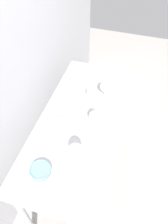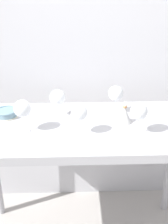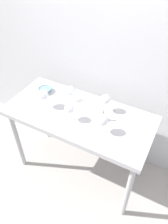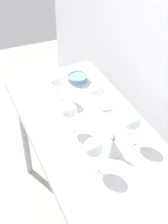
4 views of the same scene
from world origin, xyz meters
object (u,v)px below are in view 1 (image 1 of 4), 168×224
object	(u,v)px
wine_glass_far_right	(71,88)
decanter_funnel	(88,95)
wine_glass_near_left	(76,151)
wine_glass_near_center	(95,117)
tasting_sheet_upper	(66,118)
wine_glass_far_left	(59,123)
tasting_bowl	(40,171)
wine_glass_near_right	(106,87)

from	to	relation	value
wine_glass_far_right	decanter_funnel	distance (m)	0.15
wine_glass_near_left	decanter_funnel	xyz separation A→B (m)	(0.57, 0.09, -0.08)
wine_glass_near_center	decanter_funnel	bearing A→B (deg)	26.26
wine_glass_near_left	wine_glass_far_right	xyz separation A→B (m)	(0.53, 0.21, -0.00)
wine_glass_near_left	tasting_sheet_upper	xyz separation A→B (m)	(0.34, 0.19, -0.13)
wine_glass_near_left	wine_glass_far_left	size ratio (longest dim) A/B	1.08
wine_glass_near_left	tasting_bowl	world-z (taller)	wine_glass_near_left
wine_glass_near_left	wine_glass_far_left	bearing A→B (deg)	45.58
tasting_bowl	decanter_funnel	size ratio (longest dim) A/B	1.00
wine_glass_far_right	tasting_sheet_upper	distance (m)	0.24
wine_glass_far_left	decanter_funnel	size ratio (longest dim) A/B	1.16
wine_glass_near_left	decanter_funnel	bearing A→B (deg)	8.78
wine_glass_near_center	tasting_bowl	xyz separation A→B (m)	(-0.45, 0.23, -0.10)
tasting_sheet_upper	decanter_funnel	size ratio (longest dim) A/B	1.54
wine_glass_near_center	tasting_sheet_upper	size ratio (longest dim) A/B	0.76
wine_glass_near_right	wine_glass_far_right	world-z (taller)	wine_glass_near_right
wine_glass_near_right	tasting_sheet_upper	xyz separation A→B (m)	(-0.29, 0.24, -0.13)
wine_glass_near_left	tasting_bowl	size ratio (longest dim) A/B	1.26
wine_glass_far_right	wine_glass_near_right	bearing A→B (deg)	-70.84
wine_glass_near_center	tasting_bowl	world-z (taller)	wine_glass_near_center
wine_glass_near_center	tasting_bowl	bearing A→B (deg)	152.24
wine_glass_near_center	decanter_funnel	xyz separation A→B (m)	(0.26, 0.13, -0.07)
tasting_sheet_upper	decanter_funnel	distance (m)	0.26
decanter_funnel	wine_glass_near_left	bearing A→B (deg)	-171.22
wine_glass_near_right	decanter_funnel	distance (m)	0.16
wine_glass_near_right	wine_glass_near_center	xyz separation A→B (m)	(-0.32, 0.00, -0.01)
wine_glass_near_center	wine_glass_near_left	distance (m)	0.31
wine_glass_near_right	wine_glass_far_right	xyz separation A→B (m)	(-0.09, 0.26, -0.00)
wine_glass_near_left	wine_glass_far_right	size ratio (longest dim) A/B	1.03
wine_glass_far_left	tasting_bowl	xyz separation A→B (m)	(-0.32, 0.01, -0.10)
wine_glass_far_left	decanter_funnel	world-z (taller)	wine_glass_far_left
tasting_sheet_upper	decanter_funnel	world-z (taller)	decanter_funnel
decanter_funnel	tasting_sheet_upper	bearing A→B (deg)	156.62
wine_glass_near_right	wine_glass_far_left	bearing A→B (deg)	152.72
wine_glass_far_left	tasting_sheet_upper	world-z (taller)	wine_glass_far_left
wine_glass_near_right	tasting_sheet_upper	bearing A→B (deg)	140.79
tasting_bowl	decanter_funnel	distance (m)	0.72
wine_glass_near_right	wine_glass_near_center	bearing A→B (deg)	179.51
decanter_funnel	wine_glass_far_right	bearing A→B (deg)	106.88
tasting_bowl	tasting_sheet_upper	bearing A→B (deg)	-0.15
tasting_bowl	wine_glass_far_right	bearing A→B (deg)	1.94
wine_glass_near_center	decanter_funnel	world-z (taller)	wine_glass_near_center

